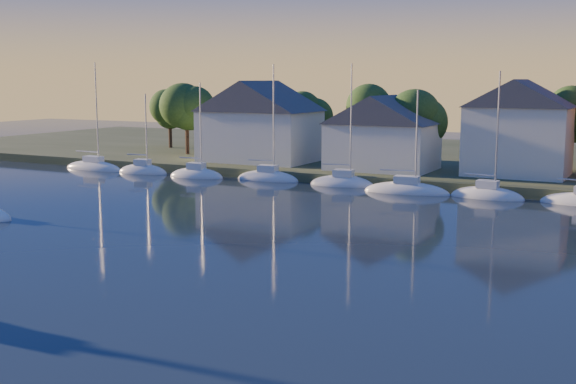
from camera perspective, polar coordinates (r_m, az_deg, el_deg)
The scene contains 8 objects.
ground at distance 29.59m, azimuth -21.65°, elevation -13.16°, with size 260.00×260.00×0.00m, color black.
shoreline_land at distance 95.64m, azimuth 14.53°, elevation 2.14°, with size 160.00×50.00×2.00m, color #2F3C23.
wooden_dock at distance 73.58m, azimuth 10.47°, elevation 0.32°, with size 120.00×3.00×1.00m, color brown.
clubhouse_west at distance 87.22m, azimuth -2.23°, elevation 5.70°, with size 13.65×9.45×9.64m.
clubhouse_centre at distance 79.63m, azimuth 7.49°, elevation 4.75°, with size 11.55×8.40×8.08m.
clubhouse_east at distance 77.91m, azimuth 17.77°, elevation 4.95°, with size 10.50×8.40×9.80m.
tree_line at distance 82.96m, azimuth 14.19°, elevation 6.13°, with size 93.40×5.40×8.90m.
moored_fleet at distance 72.03m, azimuth 6.73°, elevation 0.30°, with size 79.50×2.40×12.05m.
Camera 1 is at (21.16, -17.64, 10.80)m, focal length 45.00 mm.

